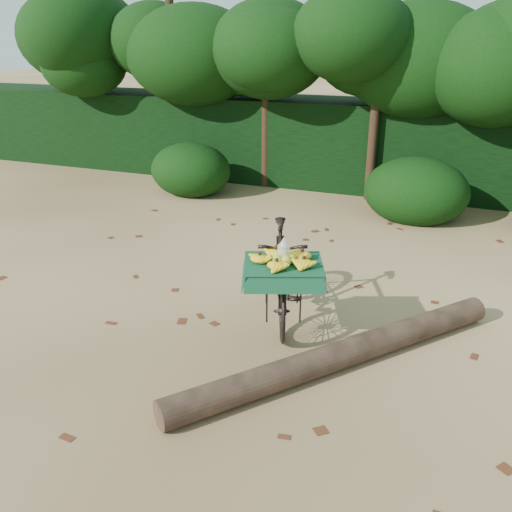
% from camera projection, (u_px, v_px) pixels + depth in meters
% --- Properties ---
extents(ground, '(80.00, 80.00, 0.00)m').
position_uv_depth(ground, '(244.00, 307.00, 6.59)').
color(ground, tan).
rests_on(ground, ground).
extents(vendor_bicycle, '(1.28, 1.96, 1.11)m').
position_uv_depth(vendor_bicycle, '(281.00, 272.00, 6.15)').
color(vendor_bicycle, black).
rests_on(vendor_bicycle, ground).
extents(fallen_log, '(2.62, 3.18, 0.28)m').
position_uv_depth(fallen_log, '(343.00, 354.00, 5.36)').
color(fallen_log, brown).
rests_on(fallen_log, ground).
extents(hedge_backdrop, '(26.00, 1.80, 1.80)m').
position_uv_depth(hedge_backdrop, '(357.00, 144.00, 11.68)').
color(hedge_backdrop, black).
rests_on(hedge_backdrop, ground).
extents(tree_row, '(14.50, 2.00, 4.00)m').
position_uv_depth(tree_row, '(320.00, 93.00, 10.79)').
color(tree_row, black).
rests_on(tree_row, ground).
extents(bush_clumps, '(8.80, 1.70, 0.90)m').
position_uv_depth(bush_clumps, '(360.00, 189.00, 9.95)').
color(bush_clumps, black).
rests_on(bush_clumps, ground).
extents(leaf_litter, '(7.00, 7.30, 0.01)m').
position_uv_depth(leaf_litter, '(263.00, 285.00, 7.15)').
color(leaf_litter, '#502815').
rests_on(leaf_litter, ground).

